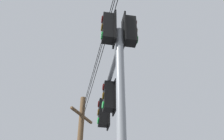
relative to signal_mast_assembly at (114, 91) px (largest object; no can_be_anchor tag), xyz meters
The scene contains 1 object.
signal_mast_assembly is the anchor object (origin of this frame).
Camera 1 is at (4.40, 2.91, 1.35)m, focal length 41.58 mm.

